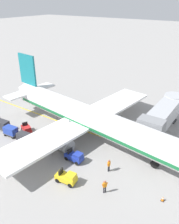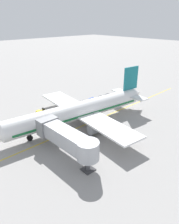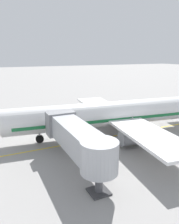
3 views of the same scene
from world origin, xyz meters
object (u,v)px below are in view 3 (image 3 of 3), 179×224
(jet_bridge, at_px, (77,138))
(baggage_cart_third_in_train, at_px, (151,110))
(parked_airliner, at_px, (115,114))
(safety_cone_nose_left, at_px, (15,133))
(baggage_tug_spare, at_px, (139,115))
(ground_crew_wing_walker, at_px, (48,120))
(baggage_cart_second_in_train, at_px, (139,111))
(baggage_cart_tail_end, at_px, (161,109))
(ground_crew_loader, at_px, (62,124))
(baggage_cart_front, at_px, (125,112))
(baggage_tug_trailing, at_px, (70,116))
(baggage_tug_lead, at_px, (86,120))

(jet_bridge, bearing_deg, baggage_cart_third_in_train, -58.15)
(parked_airliner, distance_m, safety_cone_nose_left, 15.62)
(baggage_tug_spare, height_order, ground_crew_wing_walker, ground_crew_wing_walker)
(baggage_cart_second_in_train, distance_m, baggage_cart_tail_end, 5.36)
(baggage_cart_second_in_train, xyz_separation_m, ground_crew_loader, (-1.55, 16.82, 0.00))
(parked_airliner, height_order, baggage_cart_front, parked_airliner)
(baggage_tug_spare, xyz_separation_m, safety_cone_nose_left, (1.23, 22.59, -0.42))
(baggage_tug_spare, distance_m, ground_crew_loader, 15.40)
(baggage_cart_front, height_order, baggage_cart_tail_end, same)
(baggage_cart_tail_end, bearing_deg, baggage_cart_second_in_train, 82.89)
(parked_airliner, bearing_deg, ground_crew_wing_walker, 43.61)
(parked_airliner, distance_m, baggage_cart_tail_end, 16.65)
(jet_bridge, height_order, baggage_tug_trailing, jet_bridge)
(ground_crew_wing_walker, bearing_deg, baggage_tug_trailing, -75.85)
(baggage_cart_tail_end, bearing_deg, parked_airliner, 112.15)
(ground_crew_loader, bearing_deg, jet_bridge, 169.22)
(baggage_cart_second_in_train, bearing_deg, baggage_cart_tail_end, -97.11)
(baggage_tug_spare, xyz_separation_m, baggage_cart_tail_end, (1.28, -6.75, 0.24))
(ground_crew_wing_walker, xyz_separation_m, safety_cone_nose_left, (-2.52, 5.77, -0.66))
(jet_bridge, bearing_deg, baggage_cart_front, -48.44)
(baggage_cart_tail_end, bearing_deg, baggage_tug_trailing, 79.27)
(baggage_cart_third_in_train, bearing_deg, baggage_tug_trailing, 78.04)
(baggage_cart_second_in_train, height_order, ground_crew_wing_walker, ground_crew_wing_walker)
(baggage_cart_third_in_train, xyz_separation_m, safety_cone_nose_left, (-0.18, 26.71, -0.66))
(baggage_tug_lead, relative_size, safety_cone_nose_left, 4.28)
(baggage_cart_tail_end, bearing_deg, baggage_cart_front, 85.13)
(parked_airliner, distance_m, ground_crew_loader, 8.97)
(baggage_tug_lead, bearing_deg, baggage_cart_front, -84.85)
(baggage_cart_tail_end, bearing_deg, baggage_tug_spare, 100.73)
(parked_airliner, xyz_separation_m, baggage_tug_spare, (4.94, -8.53, -2.47))
(baggage_tug_trailing, relative_size, baggage_cart_tail_end, 0.89)
(baggage_tug_trailing, distance_m, baggage_cart_second_in_train, 14.05)
(baggage_cart_third_in_train, height_order, ground_crew_wing_walker, ground_crew_wing_walker)
(jet_bridge, distance_m, baggage_tug_lead, 15.45)
(baggage_tug_trailing, distance_m, safety_cone_nose_left, 10.93)
(baggage_tug_trailing, bearing_deg, parked_airliner, -159.04)
(baggage_cart_third_in_train, relative_size, baggage_cart_tail_end, 1.00)
(ground_crew_loader, bearing_deg, baggage_tug_spare, -91.45)
(parked_airliner, relative_size, ground_crew_wing_walker, 22.09)
(baggage_cart_third_in_train, distance_m, ground_crew_loader, 19.54)
(baggage_tug_trailing, bearing_deg, baggage_cart_tail_end, -100.73)
(baggage_tug_spare, xyz_separation_m, baggage_cart_front, (2.00, 1.76, 0.24))
(baggage_tug_spare, bearing_deg, baggage_cart_tail_end, -79.27)
(ground_crew_loader, bearing_deg, baggage_tug_trailing, -34.50)
(baggage_cart_front, height_order, baggage_cart_third_in_train, same)
(baggage_cart_third_in_train, bearing_deg, ground_crew_wing_walker, 83.62)
(baggage_tug_lead, distance_m, baggage_tug_trailing, 4.05)
(baggage_cart_front, relative_size, ground_crew_wing_walker, 1.75)
(baggage_cart_second_in_train, bearing_deg, baggage_tug_spare, 143.58)
(jet_bridge, relative_size, baggage_cart_tail_end, 4.49)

